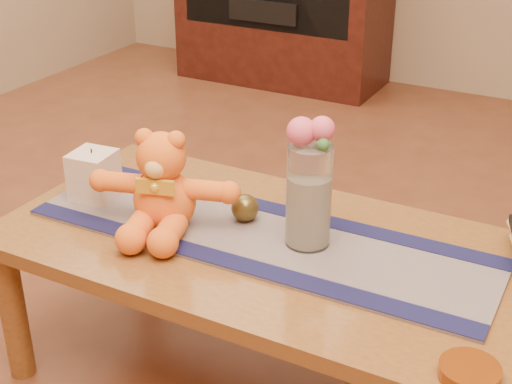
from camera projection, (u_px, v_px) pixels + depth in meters
The scene contains 20 objects.
floor at pixel (272, 383), 2.04m from camera, with size 5.50×5.50×0.00m, color #5E2F1B.
coffee_table_top at pixel (274, 250), 1.85m from camera, with size 1.40×0.70×0.04m, color brown.
table_leg_fl at pixel (13, 312), 1.99m from camera, with size 0.07×0.07×0.41m, color brown.
table_leg_bl at pixel (141, 222), 2.45m from camera, with size 0.07×0.07×0.41m, color brown.
persian_runner at pixel (259, 236), 1.86m from camera, with size 1.20×0.35×0.01m, color #171840.
runner_border_near at pixel (230, 261), 1.74m from camera, with size 1.20×0.06×0.00m, color #121338.
runner_border_far at pixel (283, 210), 1.97m from camera, with size 1.20×0.06×0.00m, color #121338.
teddy_bear at pixel (163, 181), 1.85m from camera, with size 0.37×0.30×0.25m, color orange, non-canonical shape.
pillar_candle at pixel (94, 175), 2.02m from camera, with size 0.11×0.11×0.13m, color beige.
candle_wick at pixel (91, 151), 1.99m from camera, with size 0.00×0.00×0.01m, color black.
glass_vase at pixel (309, 196), 1.76m from camera, with size 0.11×0.11×0.26m, color silver.
potpourri_fill at pixel (308, 210), 1.78m from camera, with size 0.09×0.09×0.18m, color beige.
rose_left at pixel (301, 132), 1.69m from camera, with size 0.07×0.07×0.07m, color #E04F68.
rose_right at pixel (322, 129), 1.68m from camera, with size 0.06×0.06×0.06m, color #E04F68.
blue_flower_back at pixel (321, 130), 1.72m from camera, with size 0.04×0.04×0.04m, color #5367B4.
blue_flower_side at pixel (303, 133), 1.73m from camera, with size 0.04×0.04×0.04m, color #5367B4.
leaf_sprig at pixel (323, 145), 1.67m from camera, with size 0.03×0.03×0.03m, color #33662D.
bronze_ball at pixel (245, 208), 1.91m from camera, with size 0.07×0.07×0.07m, color #52431B.
amber_dish at pixel (470, 372), 1.38m from camera, with size 0.12×0.12×0.03m, color #BF5914.
stereo_lower at pixel (273, 7), 4.19m from camera, with size 0.42×0.28×0.12m, color black.
Camera 1 is at (0.71, -1.42, 1.38)m, focal length 51.61 mm.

